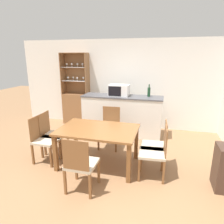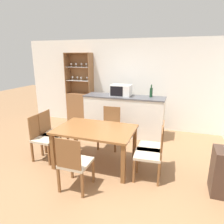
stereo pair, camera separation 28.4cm
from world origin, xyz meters
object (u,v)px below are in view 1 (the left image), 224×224
display_cabinet (77,103)px  dining_chair_head_far (110,128)px  dining_chair_side_left_far (52,134)px  dining_chair_side_right_near (155,152)px  dining_table (98,133)px  dining_chair_side_left_near (44,139)px  dining_chair_side_right_far (156,145)px  dining_chair_head_near (81,164)px  microwave (119,90)px  wine_bottle (149,92)px

display_cabinet → dining_chair_head_far: 2.04m
dining_chair_side_left_far → dining_chair_side_right_near: bearing=78.4°
dining_table → dining_chair_head_far: size_ratio=1.59×
dining_chair_side_left_near → dining_chair_side_right_far: (2.17, 0.30, 0.00)m
dining_chair_head_near → microwave: size_ratio=1.79×
microwave → wine_bottle: bearing=5.6°
display_cabinet → dining_chair_side_right_near: display_cabinet is taller
dining_chair_head_near → dining_chair_side_right_near: bearing=32.3°
dining_chair_head_near → dining_chair_side_right_far: same height
dining_table → dining_chair_side_right_far: (1.09, 0.15, -0.19)m
dining_chair_side_right_near → dining_chair_side_left_far: (-2.17, 0.29, 0.00)m
display_cabinet → dining_table: display_cabinet is taller
display_cabinet → microwave: size_ratio=4.16×
dining_chair_side_right_far → dining_table: bearing=94.6°
display_cabinet → dining_chair_side_left_far: display_cabinet is taller
dining_chair_head_far → dining_table: bearing=88.0°
dining_chair_head_far → display_cabinet: bearing=-45.6°
dining_chair_head_far → dining_chair_side_right_near: 1.47m
display_cabinet → wine_bottle: bearing=-10.6°
display_cabinet → dining_chair_side_left_near: display_cabinet is taller
display_cabinet → wine_bottle: 2.36m
dining_chair_head_near → dining_chair_side_right_near: 1.29m
dining_chair_side_left_far → wine_bottle: size_ratio=2.92×
dining_chair_side_right_far → wine_bottle: bearing=7.1°
dining_chair_side_left_near → dining_chair_side_right_far: bearing=99.1°
dining_chair_side_left_near → wine_bottle: 2.80m
wine_bottle → display_cabinet: bearing=169.4°
dining_chair_head_near → dining_chair_side_left_near: bearing=147.3°
dining_chair_side_right_near → dining_chair_side_right_far: same height
dining_chair_head_near → wine_bottle: 2.86m
dining_table → dining_chair_side_left_near: bearing=-172.3°
display_cabinet → dining_table: 2.68m
display_cabinet → microwave: (1.48, -0.50, 0.57)m
display_cabinet → dining_chair_side_right_near: 3.50m
dining_chair_head_far → dining_chair_side_left_near: (-1.09, -0.99, 0.00)m
dining_chair_head_near → wine_bottle: size_ratio=2.92×
dining_chair_side_left_far → wine_bottle: wine_bottle is taller
display_cabinet → microwave: bearing=-18.6°
dining_chair_side_left_far → dining_chair_side_left_near: bearing=-4.0°
dining_chair_side_right_near → microwave: size_ratio=1.79×
dining_table → dining_chair_head_far: 0.86m
dining_chair_head_far → dining_chair_side_left_near: bearing=40.1°
display_cabinet → dining_chair_head_near: 3.42m
dining_table → microwave: (0.00, 1.74, 0.55)m
wine_bottle → dining_chair_side_left_far: bearing=-138.2°
dining_chair_head_near → dining_chair_side_right_near: (1.09, 0.69, 0.00)m
dining_table → dining_chair_side_left_near: 1.11m
dining_table → microwave: bearing=89.9°
dining_chair_side_right_far → wine_bottle: (-0.31, 1.66, 0.72)m
dining_chair_head_far → microwave: (0.01, 0.90, 0.73)m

